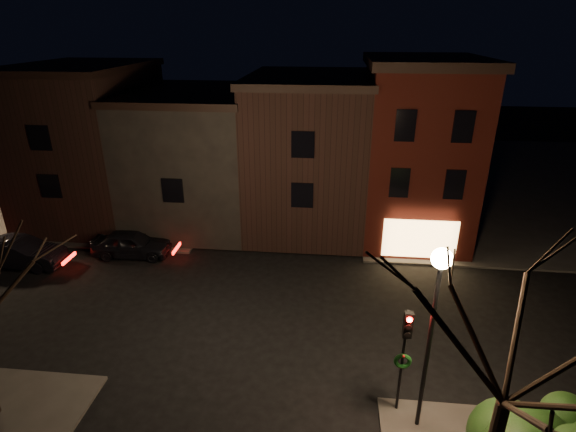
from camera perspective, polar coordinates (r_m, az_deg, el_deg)
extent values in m
plane|color=black|center=(21.43, -3.51, -11.76)|extent=(120.00, 120.00, 0.00)
cube|color=#2D2B28|center=(42.74, 29.00, 3.62)|extent=(30.00, 30.00, 0.12)
cube|color=#2D2B28|center=(45.54, -24.93, 5.45)|extent=(30.00, 30.00, 0.12)
cube|color=#44120C|center=(28.17, 15.91, 7.61)|extent=(6.00, 8.00, 10.00)
cube|color=black|center=(27.32, 17.16, 18.25)|extent=(6.50, 8.50, 0.50)
cube|color=#F5BE6E|center=(25.68, 16.39, -2.80)|extent=(4.00, 0.12, 2.20)
cube|color=black|center=(28.88, 2.59, 7.82)|extent=(7.00, 10.00, 9.00)
cube|color=black|center=(28.01, 2.77, 17.13)|extent=(7.30, 10.30, 0.40)
cube|color=black|center=(30.30, -11.35, 7.14)|extent=(7.50, 10.00, 8.00)
cube|color=black|center=(29.45, -12.01, 15.01)|extent=(7.80, 10.30, 0.40)
cube|color=black|center=(32.97, -23.73, 8.28)|extent=(7.00, 10.00, 9.50)
cube|color=black|center=(32.22, -25.18, 16.77)|extent=(7.30, 10.30, 0.40)
cylinder|color=black|center=(14.87, 17.35, -16.01)|extent=(0.14, 0.14, 6.00)
sphere|color=#FFD18C|center=(13.16, 18.98, -5.13)|extent=(0.60, 0.60, 0.60)
cylinder|color=black|center=(15.84, 14.28, -17.49)|extent=(0.10, 0.10, 4.00)
cube|color=black|center=(14.72, 14.99, -13.19)|extent=(0.28, 0.22, 0.90)
cylinder|color=#FF0C07|center=(14.47, 15.17, -12.57)|extent=(0.18, 0.06, 0.18)
cylinder|color=black|center=(14.63, 15.06, -13.47)|extent=(0.18, 0.06, 0.18)
cylinder|color=black|center=(14.79, 14.94, -14.34)|extent=(0.18, 0.06, 0.18)
torus|color=#0C380F|center=(15.71, 14.36, -17.42)|extent=(0.58, 0.14, 0.58)
sphere|color=#990C0C|center=(15.55, 14.45, -16.85)|extent=(0.12, 0.12, 0.12)
imported|color=black|center=(27.10, -19.26, -3.35)|extent=(4.49, 1.98, 1.50)
imported|color=black|center=(28.56, -30.91, -4.02)|extent=(4.84, 1.70, 1.59)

